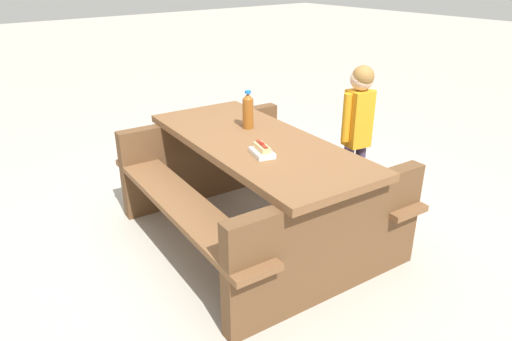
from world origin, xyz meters
TOP-DOWN VIEW (x-y plane):
  - ground_plane at (0.00, 0.00)m, footprint 30.00×30.00m
  - picnic_table at (0.00, 0.00)m, footprint 1.92×1.56m
  - soda_bottle at (-0.23, 0.11)m, footprint 0.08×0.08m
  - hotdog_tray at (0.23, -0.14)m, footprint 0.20×0.16m
  - child_in_coat at (0.10, 0.92)m, footprint 0.20×0.28m

SIDE VIEW (x-z plane):
  - ground_plane at x=0.00m, z-range 0.00..0.00m
  - picnic_table at x=0.00m, z-range 0.07..0.82m
  - child_in_coat at x=0.10m, z-range 0.16..1.31m
  - hotdog_tray at x=0.23m, z-range 0.74..0.82m
  - soda_bottle at x=-0.23m, z-range 0.74..1.01m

